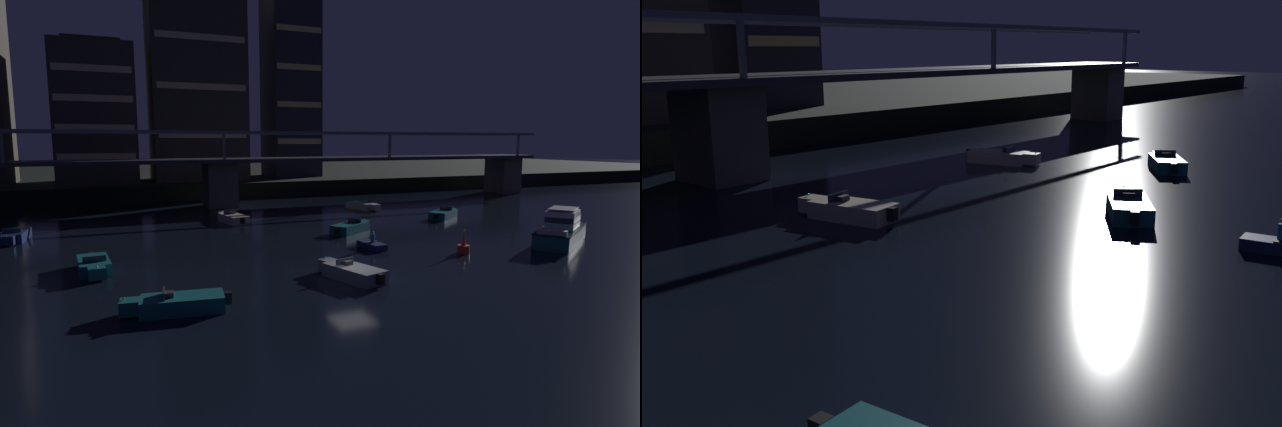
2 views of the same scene
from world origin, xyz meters
The scene contains 6 objects.
river_bridge centered at (0.00, 36.91, 4.54)m, with size 96.50×6.40×9.38m.
speedboat_near_center centered at (20.03, 18.18, 0.41)m, with size 4.79×3.80×1.16m.
speedboat_near_right centered at (-1.50, 24.07, 0.41)m, with size 2.47×5.23×1.16m.
speedboat_mid_right centered at (7.07, 14.46, 0.41)m, with size 4.82×3.74×1.16m.
speedboat_far_left centered at (15.34, 27.82, 0.41)m, with size 2.72×5.19×1.16m.
dinghy_with_paddler centered at (5.37, 7.43, 0.28)m, with size 2.48×2.70×1.36m.
Camera 2 is at (-21.67, 0.86, 7.66)m, focal length 38.38 mm.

